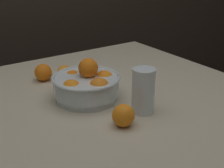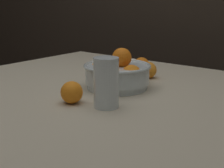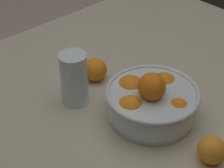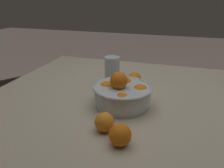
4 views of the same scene
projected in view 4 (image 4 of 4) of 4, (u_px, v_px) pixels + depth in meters
name	position (u px, v px, depth m)	size (l,w,h in m)	color
dining_table	(132.00, 113.00, 1.00)	(1.36, 1.19, 0.72)	#B7AD93
fruit_bowl	(122.00, 93.00, 0.92)	(0.25, 0.25, 0.15)	silver
juice_glass	(112.00, 73.00, 1.11)	(0.08, 0.08, 0.15)	#F4A314
orange_loose_near_bowl	(120.00, 135.00, 0.68)	(0.07, 0.07, 0.07)	orange
orange_loose_front	(104.00, 122.00, 0.75)	(0.07, 0.07, 0.07)	orange
orange_loose_aside	(134.00, 79.00, 1.13)	(0.07, 0.07, 0.07)	orange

